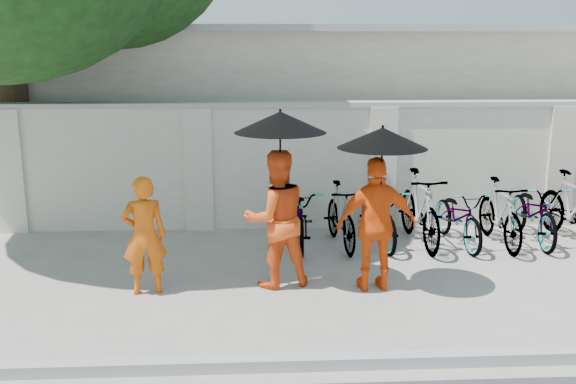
{
  "coord_description": "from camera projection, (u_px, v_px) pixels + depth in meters",
  "views": [
    {
      "loc": [
        -0.11,
        -7.2,
        2.98
      ],
      "look_at": [
        0.33,
        0.96,
        1.1
      ],
      "focal_mm": 40.0,
      "sensor_mm": 36.0,
      "label": 1
    }
  ],
  "objects": [
    {
      "name": "ground",
      "position": [
        264.0,
        299.0,
        7.68
      ],
      "size": [
        80.0,
        80.0,
        0.0
      ],
      "primitive_type": "plane",
      "color": "#ACA396"
    },
    {
      "name": "kerb",
      "position": [
        268.0,
        363.0,
        6.01
      ],
      "size": [
        40.0,
        0.16,
        0.12
      ],
      "primitive_type": "cube",
      "color": "#9E9E9E",
      "rests_on": "ground"
    },
    {
      "name": "compound_wall",
      "position": [
        321.0,
        167.0,
        10.63
      ],
      "size": [
        20.0,
        0.3,
        2.0
      ],
      "primitive_type": "cube",
      "color": "silver",
      "rests_on": "ground"
    },
    {
      "name": "building_behind",
      "position": [
        348.0,
        108.0,
        14.24
      ],
      "size": [
        14.0,
        6.0,
        3.2
      ],
      "primitive_type": "cube",
      "color": "beige",
      "rests_on": "ground"
    },
    {
      "name": "monk_left",
      "position": [
        144.0,
        235.0,
        7.74
      ],
      "size": [
        0.6,
        0.45,
        1.47
      ],
      "primitive_type": "imported",
      "rotation": [
        0.0,
        0.0,
        3.35
      ],
      "color": "#DC590D",
      "rests_on": "ground"
    },
    {
      "name": "monk_center",
      "position": [
        276.0,
        219.0,
        7.97
      ],
      "size": [
        1.0,
        0.87,
        1.74
      ],
      "primitive_type": "imported",
      "rotation": [
        0.0,
        0.0,
        3.43
      ],
      "color": "#F75319",
      "rests_on": "ground"
    },
    {
      "name": "parasol_center",
      "position": [
        280.0,
        122.0,
        7.62
      ],
      "size": [
        1.11,
        1.11,
        1.23
      ],
      "color": "black",
      "rests_on": "ground"
    },
    {
      "name": "monk_right",
      "position": [
        377.0,
        224.0,
        7.84
      ],
      "size": [
        1.01,
        0.47,
        1.67
      ],
      "primitive_type": "imported",
      "rotation": [
        0.0,
        0.0,
        3.21
      ],
      "color": "#FF5510",
      "rests_on": "ground"
    },
    {
      "name": "parasol_right",
      "position": [
        382.0,
        138.0,
        7.52
      ],
      "size": [
        1.07,
        1.07,
        1.09
      ],
      "color": "black",
      "rests_on": "ground"
    },
    {
      "name": "bike_0",
      "position": [
        301.0,
        216.0,
        9.64
      ],
      "size": [
        0.67,
        1.78,
        0.92
      ],
      "primitive_type": "imported",
      "rotation": [
        0.0,
        0.0,
        -0.03
      ],
      "color": "slate",
      "rests_on": "ground"
    },
    {
      "name": "bike_1",
      "position": [
        341.0,
        216.0,
        9.59
      ],
      "size": [
        0.64,
        1.65,
        0.96
      ],
      "primitive_type": "imported",
      "rotation": [
        0.0,
        0.0,
        0.12
      ],
      "color": "slate",
      "rests_on": "ground"
    },
    {
      "name": "bike_2",
      "position": [
        379.0,
        215.0,
        9.74
      ],
      "size": [
        0.77,
        1.77,
        0.9
      ],
      "primitive_type": "imported",
      "rotation": [
        0.0,
        0.0,
        0.1
      ],
      "color": "slate",
      "rests_on": "ground"
    },
    {
      "name": "bike_3",
      "position": [
        420.0,
        209.0,
        9.67
      ],
      "size": [
        0.63,
        1.9,
        1.13
      ],
      "primitive_type": "imported",
      "rotation": [
        0.0,
        0.0,
        0.05
      ],
      "color": "slate",
      "rests_on": "ground"
    },
    {
      "name": "bike_4",
      "position": [
        459.0,
        216.0,
        9.71
      ],
      "size": [
        0.75,
        1.73,
        0.88
      ],
      "primitive_type": "imported",
      "rotation": [
        0.0,
        0.0,
        0.1
      ],
      "color": "slate",
      "rests_on": "ground"
    },
    {
      "name": "bike_5",
      "position": [
        500.0,
        213.0,
        9.65
      ],
      "size": [
        0.49,
        1.68,
        1.01
      ],
      "primitive_type": "imported",
      "rotation": [
        0.0,
        0.0,
        0.01
      ],
      "color": "slate",
      "rests_on": "ground"
    },
    {
      "name": "bike_6",
      "position": [
        534.0,
        212.0,
        9.85
      ],
      "size": [
        0.7,
        1.81,
        0.94
      ],
      "primitive_type": "imported",
      "rotation": [
        0.0,
        0.0,
        -0.05
      ],
      "color": "slate",
      "rests_on": "ground"
    },
    {
      "name": "bike_7",
      "position": [
        574.0,
        208.0,
        9.83
      ],
      "size": [
        0.74,
        1.85,
        1.08
      ],
      "primitive_type": "imported",
      "rotation": [
        0.0,
        0.0,
        0.13
      ],
      "color": "slate",
      "rests_on": "ground"
    }
  ]
}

